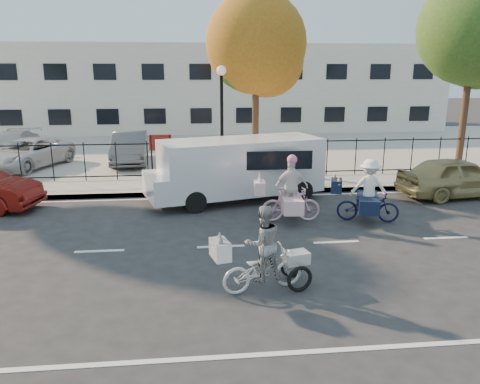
{
  "coord_description": "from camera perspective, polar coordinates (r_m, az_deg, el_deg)",
  "views": [
    {
      "loc": [
        -0.66,
        -11.07,
        4.34
      ],
      "look_at": [
        0.61,
        1.2,
        1.1
      ],
      "focal_mm": 35.0,
      "sensor_mm": 36.0,
      "label": 1
    }
  ],
  "objects": [
    {
      "name": "ground",
      "position": [
        11.91,
        -2.35,
        -6.67
      ],
      "size": [
        120.0,
        120.0,
        0.0
      ],
      "primitive_type": "plane",
      "color": "#333334"
    },
    {
      "name": "road_markings",
      "position": [
        11.91,
        -2.35,
        -6.65
      ],
      "size": [
        60.0,
        9.52,
        0.01
      ],
      "primitive_type": null,
      "color": "silver",
      "rests_on": "ground"
    },
    {
      "name": "curb",
      "position": [
        16.69,
        -3.46,
        -0.12
      ],
      "size": [
        60.0,
        0.1,
        0.15
      ],
      "primitive_type": "cube",
      "color": "#A8A399",
      "rests_on": "ground"
    },
    {
      "name": "sidewalk",
      "position": [
        17.7,
        -3.62,
        0.74
      ],
      "size": [
        60.0,
        2.2,
        0.15
      ],
      "primitive_type": "cube",
      "color": "#A8A399",
      "rests_on": "ground"
    },
    {
      "name": "parking_lot",
      "position": [
        26.42,
        -4.44,
        5.38
      ],
      "size": [
        60.0,
        15.6,
        0.15
      ],
      "primitive_type": "cube",
      "color": "#A8A399",
      "rests_on": "ground"
    },
    {
      "name": "iron_fence",
      "position": [
        18.6,
        -3.8,
        4.02
      ],
      "size": [
        58.0,
        0.06,
        1.5
      ],
      "primitive_type": null,
      "color": "black",
      "rests_on": "sidewalk"
    },
    {
      "name": "building",
      "position": [
        36.1,
        -5.0,
        12.52
      ],
      "size": [
        34.0,
        10.0,
        6.0
      ],
      "primitive_type": "cube",
      "color": "silver",
      "rests_on": "ground"
    },
    {
      "name": "lamppost",
      "position": [
        17.95,
        -2.25,
        10.78
      ],
      "size": [
        0.36,
        0.36,
        4.33
      ],
      "color": "black",
      "rests_on": "sidewalk"
    },
    {
      "name": "street_sign",
      "position": [
        18.15,
        -9.65,
        5.23
      ],
      "size": [
        0.85,
        0.06,
        1.8
      ],
      "color": "black",
      "rests_on": "sidewalk"
    },
    {
      "name": "zebra_trike",
      "position": [
        9.44,
        2.85,
        -8.06
      ],
      "size": [
        2.08,
        1.14,
        1.78
      ],
      "rotation": [
        0.0,
        0.0,
        1.81
      ],
      "color": "white",
      "rests_on": "ground"
    },
    {
      "name": "unicorn_bike",
      "position": [
        13.69,
        6.1,
        -0.63
      ],
      "size": [
        1.98,
        1.38,
        1.99
      ],
      "rotation": [
        0.0,
        0.0,
        1.5
      ],
      "color": "#D8A4BE",
      "rests_on": "ground"
    },
    {
      "name": "bull_bike",
      "position": [
        14.13,
        15.27,
        -0.57
      ],
      "size": [
        2.06,
        1.45,
        1.86
      ],
      "rotation": [
        0.0,
        0.0,
        1.28
      ],
      "color": "black",
      "rests_on": "ground"
    },
    {
      "name": "white_van",
      "position": [
        15.82,
        -0.26,
        3.09
      ],
      "size": [
        6.29,
        3.35,
        2.09
      ],
      "rotation": [
        0.0,
        0.0,
        0.27
      ],
      "color": "white",
      "rests_on": "ground"
    },
    {
      "name": "gold_sedan",
      "position": [
        17.99,
        24.98,
        1.67
      ],
      "size": [
        4.32,
        2.16,
        1.41
      ],
      "primitive_type": "imported",
      "rotation": [
        0.0,
        0.0,
        1.69
      ],
      "color": "tan",
      "rests_on": "ground"
    },
    {
      "name": "lot_car_a",
      "position": [
        24.32,
        -26.19,
        4.93
      ],
      "size": [
        2.0,
        4.79,
        1.38
      ],
      "primitive_type": "imported",
      "rotation": [
        0.0,
        0.0,
        0.01
      ],
      "color": "#ABAEB3",
      "rests_on": "parking_lot"
    },
    {
      "name": "lot_car_b",
      "position": [
        22.49,
        -24.51,
        4.29
      ],
      "size": [
        3.59,
        5.01,
        1.27
      ],
      "primitive_type": "imported",
      "rotation": [
        0.0,
        0.0,
        -0.36
      ],
      "color": "silver",
      "rests_on": "parking_lot"
    },
    {
      "name": "lot_car_c",
      "position": [
        22.16,
        -13.25,
        5.27
      ],
      "size": [
        1.68,
        4.34,
        1.41
      ],
      "primitive_type": "imported",
      "rotation": [
        0.0,
        0.0,
        0.05
      ],
      "color": "#54585C",
      "rests_on": "parking_lot"
    },
    {
      "name": "tree_mid",
      "position": [
        19.54,
        2.37,
        17.07
      ],
      "size": [
        4.01,
        4.01,
        7.36
      ],
      "color": "#442D1D",
      "rests_on": "ground"
    },
    {
      "name": "tree_east",
      "position": [
        21.68,
        26.85,
        16.73
      ],
      "size": [
        4.42,
        4.42,
        8.1
      ],
      "color": "#442D1D",
      "rests_on": "ground"
    }
  ]
}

